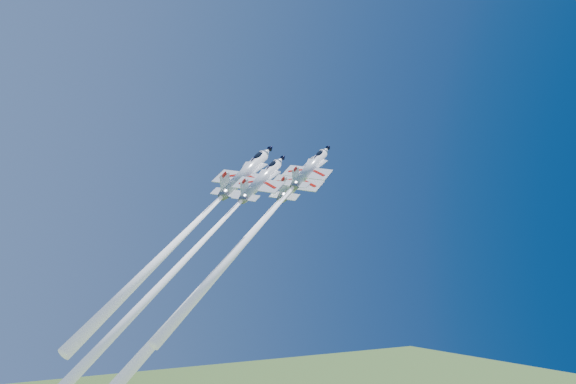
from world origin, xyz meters
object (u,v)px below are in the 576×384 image
jet_right (262,223)px  jet_left (192,226)px  jet_lead (238,248)px  jet_slot (189,256)px

jet_right → jet_left: bearing=-178.3°
jet_lead → jet_left: (-5.94, 4.66, 3.64)m
jet_right → jet_slot: 12.79m
jet_left → jet_right: size_ratio=1.10×
jet_lead → jet_left: 8.38m
jet_lead → jet_right: 7.73m
jet_lead → jet_left: size_ratio=1.17×
jet_left → jet_right: bearing=1.7°
jet_lead → jet_left: bearing=-156.5°
jet_left → jet_right: 13.16m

